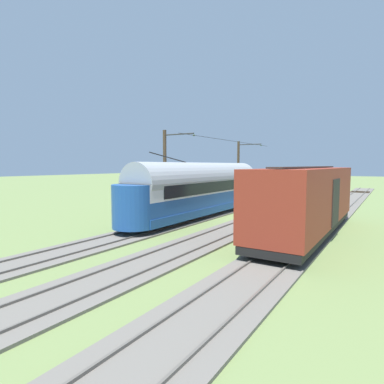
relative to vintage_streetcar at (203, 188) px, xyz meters
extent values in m
plane|color=olive|center=(-4.33, -0.95, -2.27)|extent=(220.00, 220.00, 0.00)
cube|color=#666059|center=(-8.65, -0.95, -2.22)|extent=(2.80, 80.00, 0.10)
cube|color=#59544C|center=(-7.94, -0.95, -2.13)|extent=(0.07, 80.00, 0.08)
cube|color=#59544C|center=(-9.37, -0.95, -2.13)|extent=(0.07, 80.00, 0.08)
cube|color=#2D2316|center=(-8.65, -32.95, -2.16)|extent=(2.50, 0.24, 0.08)
cube|color=#2D2316|center=(-8.65, -32.30, -2.16)|extent=(2.50, 0.24, 0.08)
cube|color=#2D2316|center=(-8.65, -31.65, -2.16)|extent=(2.50, 0.24, 0.08)
cube|color=#2D2316|center=(-8.65, -31.00, -2.16)|extent=(2.50, 0.24, 0.08)
cube|color=#2D2316|center=(-8.65, -30.35, -2.16)|extent=(2.50, 0.24, 0.08)
cube|color=#666059|center=(-4.33, -0.95, -2.22)|extent=(2.80, 80.00, 0.10)
cube|color=#59544C|center=(-3.61, -0.95, -2.13)|extent=(0.07, 80.00, 0.08)
cube|color=#59544C|center=(-5.04, -0.95, -2.13)|extent=(0.07, 80.00, 0.08)
cube|color=#2D2316|center=(-4.33, -32.95, -2.16)|extent=(2.50, 0.24, 0.08)
cube|color=#2D2316|center=(-4.33, -32.30, -2.16)|extent=(2.50, 0.24, 0.08)
cube|color=#2D2316|center=(-4.33, -31.65, -2.16)|extent=(2.50, 0.24, 0.08)
cube|color=#2D2316|center=(-4.33, -31.00, -2.16)|extent=(2.50, 0.24, 0.08)
cube|color=#2D2316|center=(-4.33, -30.35, -2.16)|extent=(2.50, 0.24, 0.08)
cube|color=#666059|center=(0.00, -0.95, -2.22)|extent=(2.80, 80.00, 0.10)
cube|color=#59544C|center=(0.72, -0.95, -2.13)|extent=(0.07, 80.00, 0.08)
cube|color=#59544C|center=(-0.72, -0.95, -2.13)|extent=(0.07, 80.00, 0.08)
cube|color=#2D2316|center=(0.00, -32.95, -2.16)|extent=(2.50, 0.24, 0.08)
cube|color=#2D2316|center=(0.00, -32.30, -2.16)|extent=(2.50, 0.24, 0.08)
cube|color=#2D2316|center=(0.00, -31.65, -2.16)|extent=(2.50, 0.24, 0.08)
cube|color=#2D2316|center=(0.00, -31.00, -2.16)|extent=(2.50, 0.24, 0.08)
cube|color=#2D2316|center=(0.00, -30.35, -2.16)|extent=(2.50, 0.24, 0.08)
cube|color=#1E4C93|center=(0.00, 0.01, -1.56)|extent=(2.65, 15.90, 0.55)
cube|color=#1E4C93|center=(0.00, 0.01, -0.81)|extent=(2.55, 15.90, 0.95)
cube|color=silver|center=(0.00, 0.01, 0.19)|extent=(2.55, 15.90, 1.05)
cylinder|color=#999EA3|center=(0.00, 0.01, 0.71)|extent=(2.65, 15.59, 2.65)
cylinder|color=#1E4C93|center=(0.00, -7.90, -0.56)|extent=(2.55, 2.55, 2.55)
cylinder|color=#1E4C93|center=(0.00, 7.91, -0.56)|extent=(2.55, 2.55, 2.55)
cube|color=black|center=(0.00, -9.03, 0.45)|extent=(1.63, 0.08, 0.36)
cube|color=black|center=(0.00, -9.07, 0.14)|extent=(1.73, 0.06, 0.80)
cube|color=black|center=(-1.29, 0.01, 0.19)|extent=(0.04, 13.36, 0.80)
cube|color=black|center=(1.29, 0.01, 0.19)|extent=(0.04, 13.36, 0.80)
cylinder|color=silver|center=(0.00, -9.16, -0.81)|extent=(0.24, 0.06, 0.24)
cube|color=gray|center=(0.00, -9.09, -1.74)|extent=(1.94, 0.12, 0.20)
cylinder|color=black|center=(0.00, 4.42, 2.34)|extent=(0.07, 4.07, 0.66)
cylinder|color=black|center=(-0.72, -5.08, -1.71)|extent=(0.10, 0.76, 0.76)
cylinder|color=black|center=(0.72, -5.08, -1.71)|extent=(0.10, 0.76, 0.76)
cylinder|color=black|center=(-0.72, 5.10, -1.71)|extent=(0.10, 0.76, 0.76)
cylinder|color=black|center=(0.72, 5.10, -1.71)|extent=(0.10, 0.76, 0.76)
cube|color=maroon|center=(-8.65, 2.65, 0.06)|extent=(2.90, 13.99, 3.20)
cube|color=#332D28|center=(-8.65, 2.65, 1.72)|extent=(0.70, 12.59, 0.08)
cube|color=black|center=(-8.65, 2.65, -1.74)|extent=(2.70, 13.99, 0.36)
cube|color=black|center=(-10.13, 2.65, -0.19)|extent=(0.06, 2.20, 2.56)
cylinder|color=black|center=(-9.37, -2.25, -1.67)|extent=(0.10, 0.84, 0.84)
cylinder|color=black|center=(-7.94, -2.25, -1.67)|extent=(0.10, 0.84, 0.84)
cylinder|color=black|center=(-9.37, 7.54, -1.67)|extent=(0.10, 0.84, 0.84)
cylinder|color=black|center=(-7.94, 7.54, -1.67)|extent=(0.10, 0.84, 0.84)
cylinder|color=#423323|center=(2.76, -12.94, 1.18)|extent=(0.28, 0.28, 6.89)
cylinder|color=#2D2D2D|center=(1.38, -12.94, 4.22)|extent=(2.76, 0.10, 0.10)
sphere|color=#334733|center=(0.00, -12.94, 4.07)|extent=(0.16, 0.16, 0.16)
cylinder|color=#423323|center=(2.76, 1.29, 1.18)|extent=(0.28, 0.28, 6.89)
cylinder|color=#2D2D2D|center=(1.38, 1.29, 4.22)|extent=(2.76, 0.10, 0.10)
sphere|color=#334733|center=(0.00, 1.29, 4.07)|extent=(0.16, 0.16, 0.16)
cylinder|color=black|center=(0.00, -5.82, 4.07)|extent=(0.03, 18.23, 0.03)
cylinder|color=black|center=(1.38, -12.94, 4.22)|extent=(2.76, 0.02, 0.02)
cube|color=#B2A519|center=(-4.33, -14.52, -1.87)|extent=(1.80, 0.60, 0.80)
camera|label=1|loc=(-12.77, 21.61, 1.84)|focal=29.68mm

